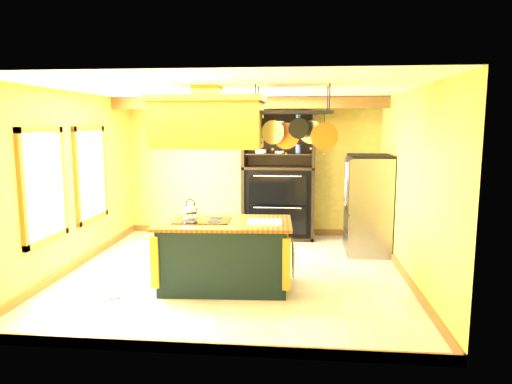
% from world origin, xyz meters
% --- Properties ---
extents(floor, '(5.00, 5.00, 0.00)m').
position_xyz_m(floor, '(0.00, 0.00, 0.00)').
color(floor, beige).
rests_on(floor, ground).
extents(ceiling, '(5.00, 5.00, 0.00)m').
position_xyz_m(ceiling, '(0.00, 0.00, 2.70)').
color(ceiling, white).
rests_on(ceiling, wall_back).
extents(wall_back, '(5.00, 0.02, 2.70)m').
position_xyz_m(wall_back, '(0.00, 2.50, 1.35)').
color(wall_back, '#E1C552').
rests_on(wall_back, floor).
extents(wall_front, '(5.00, 0.02, 2.70)m').
position_xyz_m(wall_front, '(0.00, -2.50, 1.35)').
color(wall_front, '#E1C552').
rests_on(wall_front, floor).
extents(wall_left, '(0.02, 5.00, 2.70)m').
position_xyz_m(wall_left, '(-2.50, 0.00, 1.35)').
color(wall_left, '#E1C552').
rests_on(wall_left, floor).
extents(wall_right, '(0.02, 5.00, 2.70)m').
position_xyz_m(wall_right, '(2.50, 0.00, 1.35)').
color(wall_right, '#E1C552').
rests_on(wall_right, floor).
extents(ceiling_beam, '(5.00, 0.15, 0.20)m').
position_xyz_m(ceiling_beam, '(0.00, 1.70, 2.59)').
color(ceiling_beam, brown).
rests_on(ceiling_beam, ceiling).
extents(window_near, '(0.06, 1.06, 1.56)m').
position_xyz_m(window_near, '(-2.47, -0.80, 1.40)').
color(window_near, brown).
rests_on(window_near, wall_left).
extents(window_far, '(0.06, 1.06, 1.56)m').
position_xyz_m(window_far, '(-2.47, 0.60, 1.40)').
color(window_far, brown).
rests_on(window_far, wall_left).
extents(kitchen_island, '(1.85, 1.10, 1.11)m').
position_xyz_m(kitchen_island, '(-0.05, -0.65, 0.47)').
color(kitchen_island, black).
rests_on(kitchen_island, floor).
extents(range_hood, '(1.49, 0.84, 0.80)m').
position_xyz_m(range_hood, '(-0.25, -0.65, 2.25)').
color(range_hood, gold).
rests_on(range_hood, ceiling).
extents(pot_rack, '(1.11, 0.50, 0.81)m').
position_xyz_m(pot_rack, '(0.86, -0.65, 2.23)').
color(pot_rack, black).
rests_on(pot_rack, ceiling).
extents(refrigerator, '(0.72, 0.85, 1.66)m').
position_xyz_m(refrigerator, '(2.12, 1.28, 0.81)').
color(refrigerator, gray).
rests_on(refrigerator, floor).
extents(hutch, '(1.39, 0.63, 2.45)m').
position_xyz_m(hutch, '(0.54, 2.23, 0.94)').
color(hutch, black).
rests_on(hutch, floor).
extents(floor_register, '(0.30, 0.22, 0.01)m').
position_xyz_m(floor_register, '(-1.47, -1.20, 0.01)').
color(floor_register, black).
rests_on(floor_register, floor).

